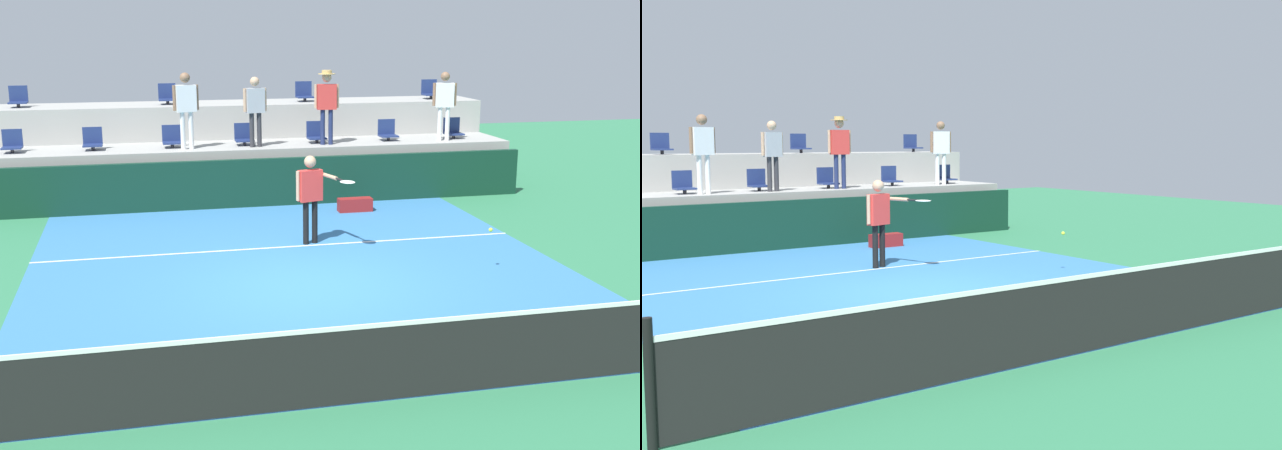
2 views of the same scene
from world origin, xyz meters
The scene contains 25 objects.
ground_plane centered at (0.00, 0.00, 0.00)m, with size 40.00×40.00×0.00m, color #2D754C.
court_inner_paint centered at (0.00, 1.00, 0.00)m, with size 9.00×10.00×0.01m, color teal.
court_service_line centered at (0.00, 2.40, 0.01)m, with size 9.00×0.06×0.00m, color white.
tennis_net centered at (0.00, -4.00, 0.50)m, with size 10.48×0.08×1.07m.
sponsor_backboard centered at (0.00, 6.00, 0.55)m, with size 13.00×0.16×1.10m, color #0F3323.
seating_tier_lower centered at (0.00, 7.30, 0.62)m, with size 13.00×1.80×1.25m, color #9E9E99.
seating_tier_upper centered at (0.00, 9.10, 1.05)m, with size 13.00×1.80×2.10m, color #9E9E99.
stadium_chair_lower_far_left centered at (-5.30, 7.23, 1.46)m, with size 0.44×0.40×0.52m.
stadium_chair_lower_left centered at (-3.55, 7.23, 1.46)m, with size 0.44×0.40×0.52m.
stadium_chair_lower_mid_left centered at (-1.75, 7.23, 1.46)m, with size 0.44×0.40×0.52m.
stadium_chair_lower_center centered at (-0.04, 7.23, 1.46)m, with size 0.44×0.40×0.52m.
stadium_chair_lower_mid_right centered at (1.74, 7.23, 1.46)m, with size 0.44×0.40×0.52m.
stadium_chair_lower_right centered at (3.57, 7.23, 1.46)m, with size 0.44×0.40×0.52m.
stadium_chair_lower_far_right centered at (5.32, 7.23, 1.46)m, with size 0.44×0.40×0.52m.
stadium_chair_upper_far_left centered at (-5.33, 9.03, 2.31)m, with size 0.44×0.40×0.52m.
stadium_chair_upper_left centered at (-1.74, 9.03, 2.31)m, with size 0.44×0.40×0.52m.
stadium_chair_upper_right centered at (1.83, 9.03, 2.31)m, with size 0.44×0.40×0.52m.
stadium_chair_upper_far_right centered at (5.36, 9.03, 2.31)m, with size 0.44×0.40×0.52m.
tennis_player centered at (0.57, 2.52, 1.03)m, with size 0.97×1.14×1.69m.
spectator_in_grey centered at (-1.42, 6.85, 2.32)m, with size 0.61×0.28×1.76m.
spectator_in_white centered at (0.18, 6.85, 2.23)m, with size 0.58×0.27×1.64m.
spectator_with_hat centered at (1.91, 6.85, 2.34)m, with size 0.60×0.44×1.77m.
spectator_leaning_on_rail centered at (4.91, 6.85, 2.27)m, with size 0.59×0.27×1.70m.
tennis_ball centered at (3.09, 0.15, 0.72)m, with size 0.07×0.07×0.07m.
equipment_bag centered at (2.11, 4.99, 0.15)m, with size 0.76×0.28×0.30m, color maroon.
Camera 1 is at (-2.56, -11.51, 3.96)m, focal length 44.12 mm.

